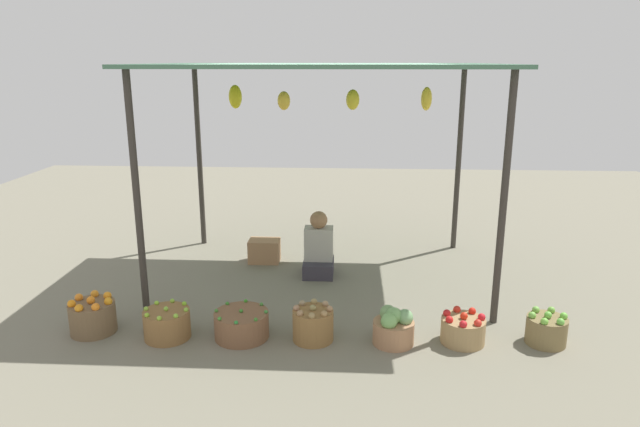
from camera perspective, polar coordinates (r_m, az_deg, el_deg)
ground_plane at (r=6.85m, az=0.30°, el=-6.26°), size 14.00×14.00×0.00m
market_stall_structure at (r=6.39m, az=0.28°, el=13.44°), size 3.80×2.62×2.47m
vendor_person at (r=6.80m, az=-0.14°, el=-3.75°), size 0.36×0.44×0.78m
basket_oranges at (r=5.87m, az=-21.97°, el=-9.61°), size 0.43×0.43×0.36m
basket_limes at (r=5.55m, az=-15.18°, el=-10.69°), size 0.43×0.43×0.31m
basket_green_chilies at (r=5.42m, az=-7.92°, el=-11.04°), size 0.51×0.51×0.28m
basket_potatoes at (r=5.31m, az=-0.71°, el=-11.11°), size 0.38×0.38×0.35m
basket_cabbages at (r=5.29m, az=7.43°, el=-11.34°), size 0.38×0.38×0.35m
basket_red_tomatoes at (r=5.44m, az=14.23°, el=-11.29°), size 0.40×0.40×0.30m
basket_green_apples at (r=5.65m, az=21.88°, el=-10.82°), size 0.36×0.36×0.31m
wooden_crate_near_vendor at (r=7.29m, az=-5.64°, el=-3.76°), size 0.39×0.28×0.29m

